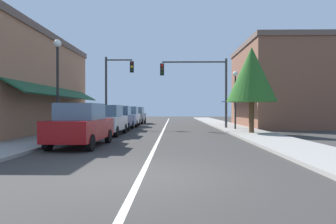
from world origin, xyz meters
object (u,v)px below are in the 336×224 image
at_px(tree_right_near, 252,75).
at_px(street_lamp_right_mid, 235,90).
at_px(parked_car_nearest_left, 81,125).
at_px(traffic_signal_left_corner, 115,82).
at_px(parked_car_far_left, 129,117).
at_px(traffic_signal_mast_arm, 202,81).
at_px(parked_car_distant_left, 136,115).
at_px(parked_car_second_left, 107,120).
at_px(parked_car_third_left, 119,118).
at_px(street_lamp_left_near, 58,73).

bearing_deg(tree_right_near, street_lamp_right_mid, 95.06).
xyz_separation_m(parked_car_nearest_left, traffic_signal_left_corner, (-1.04, 12.52, 2.90)).
xyz_separation_m(parked_car_nearest_left, tree_right_near, (8.52, 6.18, 2.75)).
relative_size(parked_car_far_left, traffic_signal_mast_arm, 0.76).
bearing_deg(traffic_signal_left_corner, parked_car_distant_left, 83.59).
bearing_deg(street_lamp_right_mid, parked_car_second_left, -154.00).
bearing_deg(parked_car_distant_left, parked_car_third_left, -89.34).
height_order(traffic_signal_mast_arm, street_lamp_left_near, traffic_signal_mast_arm).
distance_m(parked_car_second_left, street_lamp_right_mid, 9.50).
distance_m(parked_car_third_left, street_lamp_left_near, 8.33).
height_order(parked_car_nearest_left, parked_car_second_left, same).
bearing_deg(street_lamp_left_near, parked_car_far_left, 82.63).
bearing_deg(street_lamp_right_mid, parked_car_third_left, 177.13).
bearing_deg(parked_car_second_left, street_lamp_left_near, -115.71).
bearing_deg(tree_right_near, parked_car_nearest_left, -144.01).
height_order(parked_car_nearest_left, traffic_signal_left_corner, traffic_signal_left_corner).
bearing_deg(tree_right_near, traffic_signal_mast_arm, 116.88).
bearing_deg(traffic_signal_mast_arm, traffic_signal_left_corner, 168.81).
distance_m(parked_car_nearest_left, street_lamp_right_mid, 12.76).
bearing_deg(parked_car_third_left, parked_car_far_left, 88.15).
height_order(parked_car_distant_left, street_lamp_left_near, street_lamp_left_near).
bearing_deg(parked_car_distant_left, traffic_signal_mast_arm, -54.05).
xyz_separation_m(parked_car_nearest_left, parked_car_third_left, (-0.22, 9.97, 0.00)).
xyz_separation_m(parked_car_third_left, street_lamp_left_near, (-1.57, -7.82, 2.40)).
bearing_deg(parked_car_distant_left, parked_car_second_left, -88.93).
bearing_deg(parked_car_nearest_left, parked_car_third_left, 92.90).
xyz_separation_m(parked_car_second_left, street_lamp_left_near, (-1.67, -3.33, 2.40)).
relative_size(parked_car_nearest_left, traffic_signal_left_corner, 0.71).
distance_m(traffic_signal_mast_arm, traffic_signal_left_corner, 7.19).
bearing_deg(parked_car_second_left, traffic_signal_mast_arm, 43.48).
bearing_deg(parked_car_second_left, parked_car_nearest_left, -87.85).
relative_size(parked_car_far_left, street_lamp_left_near, 0.85).
relative_size(traffic_signal_mast_arm, traffic_signal_left_corner, 0.93).
bearing_deg(traffic_signal_mast_arm, parked_car_second_left, -137.41).
xyz_separation_m(parked_car_third_left, traffic_signal_left_corner, (-0.82, 2.54, 2.90)).
relative_size(parked_car_far_left, parked_car_distant_left, 1.01).
xyz_separation_m(traffic_signal_mast_arm, street_lamp_left_near, (-7.80, -8.96, -0.46)).
bearing_deg(parked_car_distant_left, parked_car_far_left, -89.10).
height_order(parked_car_second_left, parked_car_distant_left, same).
relative_size(parked_car_third_left, traffic_signal_left_corner, 0.71).
relative_size(parked_car_third_left, street_lamp_right_mid, 0.97).
bearing_deg(parked_car_far_left, traffic_signal_left_corner, -114.63).
relative_size(parked_car_second_left, tree_right_near, 0.78).
height_order(parked_car_distant_left, tree_right_near, tree_right_near).
xyz_separation_m(traffic_signal_left_corner, tree_right_near, (9.55, -6.33, -0.15)).
distance_m(street_lamp_right_mid, tree_right_near, 3.45).
xyz_separation_m(parked_car_second_left, parked_car_third_left, (-0.10, 4.49, 0.00)).
relative_size(parked_car_second_left, traffic_signal_mast_arm, 0.76).
relative_size(parked_car_nearest_left, parked_car_distant_left, 1.01).
xyz_separation_m(traffic_signal_mast_arm, street_lamp_right_mid, (2.20, -1.57, -0.81)).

